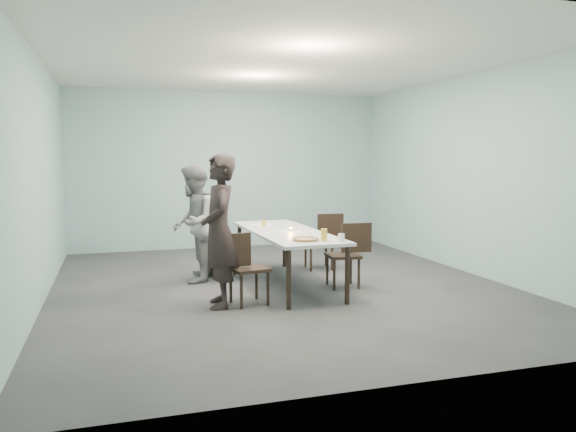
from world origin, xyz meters
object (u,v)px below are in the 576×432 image
object	(u,v)px
side_plate	(308,236)
diner_near	(219,231)
chair_far_left	(221,245)
chair_near_right	(349,250)
table	(286,235)
water_tumbler	(341,237)
beer_glass	(324,235)
diner_far	(194,223)
pizza	(306,240)
tealight	(291,230)
chair_far_right	(324,237)
chair_near_left	(243,263)
amber_tumbler	(264,223)

from	to	relation	value
side_plate	diner_near	bearing A→B (deg)	-166.55
chair_far_left	diner_near	world-z (taller)	diner_near
chair_near_right	table	bearing A→B (deg)	-20.24
water_tumbler	beer_glass	bearing A→B (deg)	158.80
diner_near	water_tumbler	size ratio (longest dim) A/B	20.01
diner_far	side_plate	xyz separation A→B (m)	(1.31, -1.15, -0.08)
water_tumbler	pizza	bearing A→B (deg)	163.20
chair_far_left	diner_near	size ratio (longest dim) A/B	0.48
beer_glass	tealight	size ratio (longest dim) A/B	2.68
chair_far_right	beer_glass	size ratio (longest dim) A/B	5.80
pizza	side_plate	size ratio (longest dim) A/B	1.89
chair_near_left	tealight	size ratio (longest dim) A/B	15.54
chair_near_left	table	bearing A→B (deg)	37.47
chair_far_left	side_plate	distance (m)	1.51
side_plate	chair_near_right	bearing A→B (deg)	16.86
pizza	beer_glass	xyz separation A→B (m)	(0.22, -0.05, 0.06)
diner_far	diner_near	bearing A→B (deg)	20.77
chair_near_right	chair_far_right	xyz separation A→B (m)	(0.12, 1.26, 0.00)
water_tumbler	amber_tumbler	size ratio (longest dim) A/B	1.12
diner_far	amber_tumbler	xyz separation A→B (m)	(1.05, 0.09, -0.04)
table	beer_glass	xyz separation A→B (m)	(0.17, -1.02, 0.13)
chair_near_left	diner_near	size ratio (longest dim) A/B	0.48
chair_near_right	diner_far	world-z (taller)	diner_far
chair_near_right	side_plate	world-z (taller)	chair_near_right
diner_near	tealight	xyz separation A→B (m)	(1.12, 0.79, -0.13)
water_tumbler	chair_far_left	bearing A→B (deg)	124.31
table	chair_near_right	xyz separation A→B (m)	(0.77, -0.37, -0.19)
diner_near	water_tumbler	distance (m)	1.46
diner_far	amber_tumbler	world-z (taller)	diner_far
chair_far_right	diner_far	world-z (taller)	diner_far
chair_near_right	diner_near	world-z (taller)	diner_near
pizza	chair_far_right	bearing A→B (deg)	63.10
chair_near_left	chair_far_right	size ratio (longest dim) A/B	1.00
beer_glass	tealight	world-z (taller)	beer_glass
diner_far	water_tumbler	world-z (taller)	diner_far
chair_near_right	tealight	xyz separation A→B (m)	(-0.73, 0.30, 0.27)
table	amber_tumbler	xyz separation A→B (m)	(-0.14, 0.67, 0.10)
diner_far	pizza	size ratio (longest dim) A/B	4.89
chair_far_left	pizza	distance (m)	1.76
table	beer_glass	size ratio (longest dim) A/B	17.45
water_tumbler	chair_near_right	bearing A→B (deg)	60.42
diner_near	diner_far	world-z (taller)	diner_near
pizza	chair_near_right	bearing A→B (deg)	36.08
chair_near_right	side_plate	size ratio (longest dim) A/B	4.83
diner_far	table	bearing A→B (deg)	80.32
amber_tumbler	table	bearing A→B (deg)	-78.25
table	chair_near_left	bearing A→B (deg)	-132.83
diner_near	diner_far	bearing A→B (deg)	-170.49
table	side_plate	distance (m)	0.58
chair_near_left	pizza	world-z (taller)	chair_near_left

